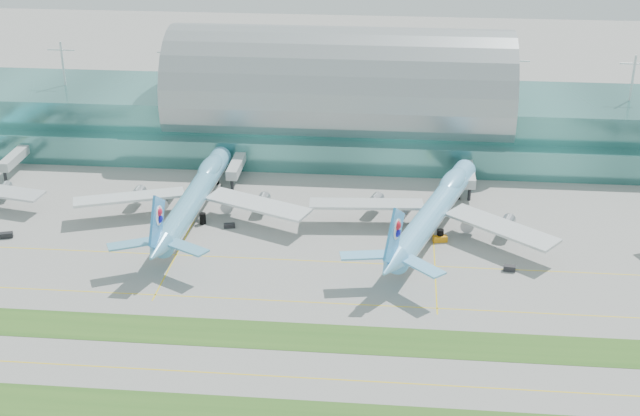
# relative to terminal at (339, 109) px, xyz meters

# --- Properties ---
(ground) EXTENTS (700.00, 700.00, 0.00)m
(ground) POSITION_rel_terminal_xyz_m (-0.01, -128.79, -14.23)
(ground) COLOR gray
(ground) RESTS_ON ground
(terminal) EXTENTS (340.00, 69.10, 36.00)m
(terminal) POSITION_rel_terminal_xyz_m (0.00, 0.00, 0.00)
(terminal) COLOR #3D7A75
(terminal) RESTS_ON ground
(grass_strip_far) EXTENTS (420.00, 12.00, 0.08)m
(grass_strip_far) POSITION_rel_terminal_xyz_m (-0.01, -126.79, -14.19)
(grass_strip_far) COLOR #2D591E
(grass_strip_far) RESTS_ON ground
(taxiline_b) EXTENTS (420.00, 0.35, 0.01)m
(taxiline_b) POSITION_rel_terminal_xyz_m (-0.01, -142.79, -14.22)
(taxiline_b) COLOR yellow
(taxiline_b) RESTS_ON ground
(taxiline_c) EXTENTS (420.00, 0.35, 0.01)m
(taxiline_c) POSITION_rel_terminal_xyz_m (-0.01, -110.79, -14.22)
(taxiline_c) COLOR yellow
(taxiline_c) RESTS_ON ground
(taxiline_d) EXTENTS (420.00, 0.35, 0.01)m
(taxiline_d) POSITION_rel_terminal_xyz_m (-0.01, -88.79, -14.22)
(taxiline_d) COLOR yellow
(taxiline_d) RESTS_ON ground
(airliner_b) EXTENTS (72.21, 81.97, 22.57)m
(airliner_b) POSITION_rel_terminal_xyz_m (-38.33, -63.39, -7.27)
(airliner_b) COLOR #5BA7C9
(airliner_b) RESTS_ON ground
(airliner_c) EXTENTS (70.35, 81.66, 23.08)m
(airliner_c) POSITION_rel_terminal_xyz_m (32.47, -67.38, -7.11)
(airliner_c) COLOR #6FC3F5
(airliner_c) RESTS_ON ground
(gse_b) EXTENTS (3.98, 2.84, 1.57)m
(gse_b) POSITION_rel_terminal_xyz_m (-89.17, -82.80, -13.44)
(gse_b) COLOR black
(gse_b) RESTS_ON ground
(gse_c) EXTENTS (4.10, 2.51, 1.52)m
(gse_c) POSITION_rel_terminal_xyz_m (-43.35, -83.57, -13.47)
(gse_c) COLOR black
(gse_c) RESTS_ON ground
(gse_d) EXTENTS (3.53, 2.28, 1.27)m
(gse_d) POSITION_rel_terminal_xyz_m (-26.98, -70.33, -13.59)
(gse_d) COLOR black
(gse_d) RESTS_ON ground
(gse_e) EXTENTS (4.29, 2.54, 1.72)m
(gse_e) POSITION_rel_terminal_xyz_m (34.10, -73.82, -13.37)
(gse_e) COLOR orange
(gse_e) RESTS_ON ground
(gse_f) EXTENTS (3.31, 1.95, 1.52)m
(gse_f) POSITION_rel_terminal_xyz_m (51.95, -89.55, -13.47)
(gse_f) COLOR black
(gse_f) RESTS_ON ground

